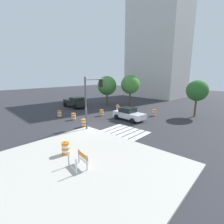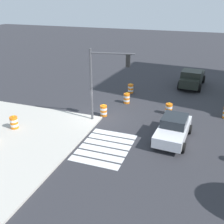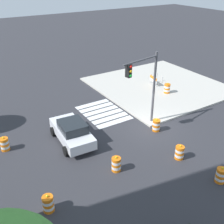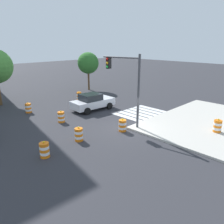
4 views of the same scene
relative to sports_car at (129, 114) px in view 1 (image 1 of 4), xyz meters
name	(u,v)px [view 1 (image 1 of 4)]	position (x,y,z in m)	size (l,w,h in m)	color
ground_plane	(88,128)	(-1.45, -5.77, -0.81)	(120.00, 120.00, 0.00)	#2D2D33
sidewalk_corner	(74,169)	(4.55, -11.77, -0.74)	(12.00, 12.00, 0.15)	#BCB7AD
crosswalk_stripes	(125,132)	(2.55, -3.97, -0.80)	(4.35, 3.20, 0.02)	silver
sports_car	(129,114)	(0.00, 0.00, 0.00)	(4.41, 2.35, 1.63)	silver
pickup_truck	(75,102)	(-12.20, 0.27, 0.16)	(5.28, 2.64, 1.92)	black
traffic_barrel_near_corner	(60,114)	(-8.12, -5.35, -0.36)	(0.56, 0.56, 1.02)	orange
traffic_barrel_crosswalk_end	(74,117)	(-5.34, -4.92, -0.36)	(0.56, 0.56, 1.02)	orange
traffic_barrel_median_near	(102,113)	(-4.18, -0.92, -0.36)	(0.56, 0.56, 1.02)	orange
traffic_barrel_median_far	(154,113)	(1.49, 4.21, -0.36)	(0.56, 0.56, 1.02)	orange
traffic_barrel_far_curb	(84,123)	(-1.99, -5.87, -0.36)	(0.56, 0.56, 1.02)	orange
traffic_barrel_lane_center	(118,108)	(-4.94, 3.58, -0.36)	(0.56, 0.56, 1.02)	orange
traffic_barrel_on_sidewalk	(66,148)	(2.55, -11.09, -0.21)	(0.56, 0.56, 1.02)	orange
construction_barricade	(81,159)	(4.80, -11.44, -0.09)	(1.35, 0.99, 1.00)	silver
traffic_light_pole	(92,93)	(-1.05, -5.25, 3.10)	(0.83, 3.26, 5.50)	#4C4C51
street_tree_streetside_near	(130,84)	(-5.85, 8.25, 3.26)	(3.50, 3.50, 5.84)	brown
street_tree_streetside_mid	(107,86)	(-10.03, 6.29, 2.94)	(3.69, 3.69, 5.60)	brown
street_tree_streetside_far	(197,91)	(5.90, 7.80, 2.87)	(2.89, 2.89, 5.15)	brown
office_building_far	(158,44)	(-9.37, 24.69, 12.90)	(14.00, 10.00, 27.44)	beige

